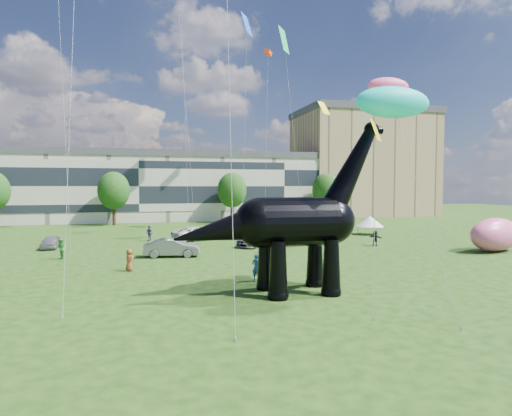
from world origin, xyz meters
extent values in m
plane|color=#16330C|center=(0.00, 0.00, 0.00)|extent=(220.00, 220.00, 0.00)
cube|color=beige|center=(-8.00, 62.00, 6.00)|extent=(78.00, 11.00, 12.00)
cube|color=tan|center=(40.00, 65.00, 11.00)|extent=(28.00, 18.00, 22.00)
cylinder|color=#382314|center=(-12.00, 53.00, 1.60)|extent=(0.56, 0.56, 3.20)
ellipsoid|color=#14380F|center=(-12.00, 53.00, 6.32)|extent=(5.20, 5.20, 6.24)
cylinder|color=#382314|center=(8.00, 53.00, 1.60)|extent=(0.56, 0.56, 3.20)
ellipsoid|color=#14380F|center=(8.00, 53.00, 6.32)|extent=(5.20, 5.20, 6.24)
cylinder|color=#382314|center=(26.00, 53.00, 1.60)|extent=(0.56, 0.56, 3.20)
ellipsoid|color=#14380F|center=(26.00, 53.00, 6.32)|extent=(5.20, 5.20, 6.24)
cone|color=black|center=(0.56, 1.90, 1.68)|extent=(1.18, 1.18, 3.37)
sphere|color=black|center=(0.56, 1.90, 0.20)|extent=(1.24, 1.24, 1.24)
cone|color=black|center=(0.51, 4.37, 1.68)|extent=(1.18, 1.18, 3.37)
sphere|color=black|center=(0.51, 4.37, 0.20)|extent=(1.24, 1.24, 1.24)
cone|color=black|center=(3.93, 1.96, 1.68)|extent=(1.18, 1.18, 3.37)
sphere|color=black|center=(3.93, 1.96, 0.20)|extent=(1.24, 1.24, 1.24)
cone|color=black|center=(3.88, 4.43, 1.68)|extent=(1.18, 1.18, 3.37)
sphere|color=black|center=(3.88, 4.43, 0.20)|extent=(1.24, 1.24, 1.24)
cylinder|color=black|center=(2.11, 3.16, 4.38)|extent=(4.77, 3.12, 3.03)
sphere|color=black|center=(-0.25, 3.12, 4.38)|extent=(3.03, 3.03, 3.03)
sphere|color=black|center=(4.47, 3.20, 4.38)|extent=(2.92, 2.92, 2.92)
cone|color=black|center=(5.84, 3.23, 7.63)|extent=(4.26, 1.76, 5.95)
sphere|color=black|center=(7.21, 3.25, 10.21)|extent=(0.94, 0.94, 0.94)
cylinder|color=black|center=(7.54, 3.26, 10.15)|extent=(0.79, 0.51, 0.49)
cone|color=black|center=(-2.57, 3.08, 4.00)|extent=(5.98, 2.46, 3.30)
imported|color=#B4B5B9|center=(-16.55, 27.05, 0.68)|extent=(1.67, 4.01, 1.36)
imported|color=slate|center=(-4.54, 18.55, 0.84)|extent=(5.28, 2.43, 1.68)
imported|color=silver|center=(-0.95, 29.95, 0.82)|extent=(6.49, 4.45, 1.65)
imported|color=#595960|center=(4.84, 23.54, 0.84)|extent=(5.71, 5.78, 1.68)
cube|color=silver|center=(7.82, 25.76, 1.09)|extent=(3.74, 3.74, 0.12)
cone|color=silver|center=(7.82, 25.76, 1.88)|extent=(4.73, 4.73, 1.49)
cylinder|color=#999999|center=(6.93, 24.01, 0.54)|extent=(0.06, 0.06, 1.09)
cylinder|color=#999999|center=(9.57, 24.86, 0.54)|extent=(0.06, 0.06, 1.09)
cylinder|color=#999999|center=(6.08, 26.66, 0.54)|extent=(0.06, 0.06, 1.09)
cylinder|color=#999999|center=(8.72, 27.50, 0.54)|extent=(0.06, 0.06, 1.09)
cube|color=silver|center=(22.45, 30.28, 1.05)|extent=(3.56, 3.56, 0.11)
cone|color=silver|center=(22.45, 30.28, 1.81)|extent=(4.51, 4.51, 1.43)
cylinder|color=#999999|center=(20.79, 29.39, 0.52)|extent=(0.06, 0.06, 1.05)
cylinder|color=#999999|center=(23.35, 28.62, 0.52)|extent=(0.06, 0.06, 1.05)
cylinder|color=#999999|center=(21.55, 31.94, 0.52)|extent=(0.06, 0.06, 1.05)
cylinder|color=#999999|center=(24.11, 31.18, 0.52)|extent=(0.06, 0.06, 1.05)
ellipsoid|color=pink|center=(27.09, 13.73, 1.69)|extent=(7.45, 5.20, 3.38)
imported|color=black|center=(17.48, 20.27, 0.86)|extent=(1.13, 1.66, 1.72)
imported|color=#388C3A|center=(-14.24, 19.46, 0.94)|extent=(1.08, 1.15, 1.88)
imported|color=teal|center=(19.41, 31.03, 0.83)|extent=(0.66, 0.50, 1.65)
imported|color=#49306C|center=(-6.49, 30.75, 0.94)|extent=(1.04, 1.15, 1.88)
imported|color=olive|center=(5.06, 18.32, 0.90)|extent=(0.97, 1.31, 1.80)
imported|color=#2B5D9F|center=(0.54, 6.85, 0.94)|extent=(0.81, 0.78, 1.87)
imported|color=brown|center=(-8.12, 12.55, 0.87)|extent=(0.95, 1.01, 1.74)
cube|color=red|center=(12.64, 46.01, 28.11)|extent=(1.79, 2.14, 0.76)
plane|color=yellow|center=(5.84, 0.35, 9.74)|extent=(1.24, 1.26, 1.24)
plane|color=blue|center=(8.70, 44.23, 31.58)|extent=(2.85, 3.46, 3.32)
ellipsoid|color=#E8407E|center=(20.59, 23.17, 18.11)|extent=(5.64, 4.25, 2.00)
ellipsoid|color=#0CBFB5|center=(7.33, 1.03, 11.50)|extent=(4.31, 5.10, 1.83)
plane|color=yellow|center=(17.63, 34.91, 17.54)|extent=(2.50, 2.19, 1.93)
plane|color=green|center=(11.96, 35.73, 26.70)|extent=(2.77, 3.24, 3.42)
camera|label=1|loc=(-6.82, -21.56, 6.60)|focal=30.00mm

